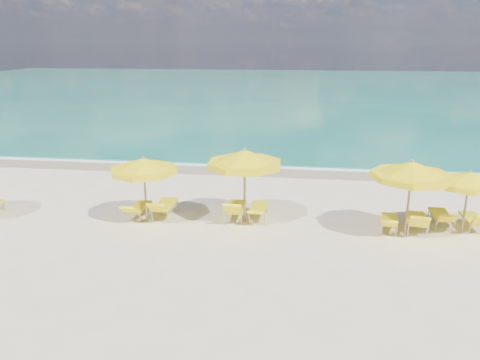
# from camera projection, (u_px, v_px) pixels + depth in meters

# --- Properties ---
(ground_plane) EXTENTS (120.00, 120.00, 0.00)m
(ground_plane) POSITION_uv_depth(u_px,v_px,m) (234.00, 227.00, 15.73)
(ground_plane) COLOR beige
(ocean) EXTENTS (120.00, 80.00, 0.30)m
(ocean) POSITION_uv_depth(u_px,v_px,m) (287.00, 89.00, 61.33)
(ocean) COLOR #136B55
(ocean) RESTS_ON ground
(wet_sand_band) EXTENTS (120.00, 2.60, 0.01)m
(wet_sand_band) POSITION_uv_depth(u_px,v_px,m) (256.00, 169.00, 22.76)
(wet_sand_band) COLOR tan
(wet_sand_band) RESTS_ON ground
(foam_line) EXTENTS (120.00, 1.20, 0.03)m
(foam_line) POSITION_uv_depth(u_px,v_px,m) (258.00, 165.00, 23.52)
(foam_line) COLOR white
(foam_line) RESTS_ON ground
(whitecap_near) EXTENTS (14.00, 0.36, 0.05)m
(whitecap_near) POSITION_uv_depth(u_px,v_px,m) (185.00, 131.00, 32.65)
(whitecap_near) COLOR white
(whitecap_near) RESTS_ON ground
(whitecap_far) EXTENTS (18.00, 0.30, 0.05)m
(whitecap_far) POSITION_uv_depth(u_px,v_px,m) (376.00, 119.00, 37.51)
(whitecap_far) COLOR white
(whitecap_far) RESTS_ON ground
(umbrella_3) EXTENTS (2.33, 2.33, 2.33)m
(umbrella_3) POSITION_uv_depth(u_px,v_px,m) (144.00, 166.00, 15.63)
(umbrella_3) COLOR #9A744D
(umbrella_3) RESTS_ON ground
(umbrella_4) EXTENTS (3.31, 3.31, 2.60)m
(umbrella_4) POSITION_uv_depth(u_px,v_px,m) (245.00, 159.00, 15.58)
(umbrella_4) COLOR #9A744D
(umbrella_4) RESTS_ON ground
(umbrella_5) EXTENTS (2.83, 2.83, 2.53)m
(umbrella_5) POSITION_uv_depth(u_px,v_px,m) (412.00, 171.00, 14.37)
(umbrella_5) COLOR #9A744D
(umbrella_5) RESTS_ON ground
(umbrella_6) EXTENTS (2.36, 2.36, 2.13)m
(umbrella_6) POSITION_uv_depth(u_px,v_px,m) (469.00, 180.00, 14.68)
(umbrella_6) COLOR #9A744D
(umbrella_6) RESTS_ON ground
(lounger_3_left) EXTENTS (0.63, 1.72, 0.75)m
(lounger_3_left) POSITION_uv_depth(u_px,v_px,m) (138.00, 211.00, 16.56)
(lounger_3_left) COLOR #A5A8AD
(lounger_3_left) RESTS_ON ground
(lounger_3_right) EXTENTS (0.69, 1.93, 0.87)m
(lounger_3_right) POSITION_uv_depth(u_px,v_px,m) (165.00, 210.00, 16.63)
(lounger_3_right) COLOR #A5A8AD
(lounger_3_right) RESTS_ON ground
(lounger_4_left) EXTENTS (0.70, 1.87, 0.92)m
(lounger_4_left) POSITION_uv_depth(u_px,v_px,m) (235.00, 212.00, 16.39)
(lounger_4_left) COLOR #A5A8AD
(lounger_4_left) RESTS_ON ground
(lounger_4_right) EXTENTS (0.60, 1.82, 0.66)m
(lounger_4_right) POSITION_uv_depth(u_px,v_px,m) (258.00, 212.00, 16.46)
(lounger_4_right) COLOR #A5A8AD
(lounger_4_right) RESTS_ON ground
(lounger_5_left) EXTENTS (0.82, 1.70, 0.71)m
(lounger_5_left) POSITION_uv_depth(u_px,v_px,m) (389.00, 224.00, 15.40)
(lounger_5_left) COLOR #A5A8AD
(lounger_5_left) RESTS_ON ground
(lounger_5_right) EXTENTS (0.86, 1.87, 0.89)m
(lounger_5_right) POSITION_uv_depth(u_px,v_px,m) (416.00, 224.00, 15.34)
(lounger_5_right) COLOR #A5A8AD
(lounger_5_right) RESTS_ON ground
(lounger_6_left) EXTENTS (0.65, 1.77, 0.77)m
(lounger_6_left) POSITION_uv_depth(u_px,v_px,m) (440.00, 220.00, 15.77)
(lounger_6_left) COLOR #A5A8AD
(lounger_6_left) RESTS_ON ground
(lounger_6_right) EXTENTS (0.58, 1.63, 0.81)m
(lounger_6_right) POSITION_uv_depth(u_px,v_px,m) (473.00, 223.00, 15.51)
(lounger_6_right) COLOR #A5A8AD
(lounger_6_right) RESTS_ON ground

